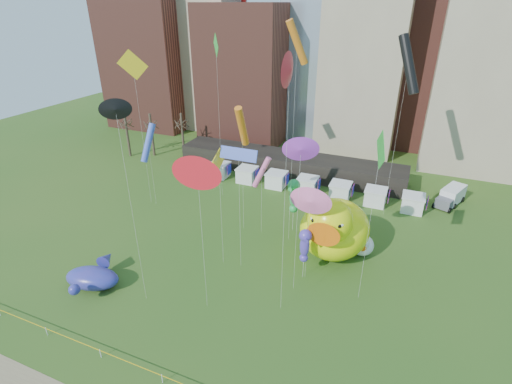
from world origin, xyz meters
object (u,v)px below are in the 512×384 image
at_px(small_duck, 362,245).
at_px(seahorse_purple, 305,243).
at_px(seahorse_green, 294,193).
at_px(box_truck, 451,196).
at_px(big_duck, 334,227).
at_px(whale_inflatable, 93,276).

bearing_deg(small_duck, seahorse_purple, -129.46).
xyz_separation_m(seahorse_green, seahorse_purple, (3.91, -8.51, -0.94)).
bearing_deg(box_truck, seahorse_purple, -98.55).
bearing_deg(big_duck, box_truck, 57.44).
relative_size(big_duck, whale_inflatable, 1.49).
relative_size(small_duck, box_truck, 0.60).
xyz_separation_m(small_duck, seahorse_green, (-8.91, 1.87, 3.93)).
bearing_deg(box_truck, small_duck, -96.27).
xyz_separation_m(big_duck, small_duck, (3.14, 1.54, -2.45)).
height_order(small_duck, seahorse_green, seahorse_green).
distance_m(seahorse_green, seahorse_purple, 9.41).
bearing_deg(whale_inflatable, small_duck, 20.88).
height_order(small_duck, seahorse_purple, seahorse_purple).
distance_m(big_duck, box_truck, 23.05).
bearing_deg(seahorse_green, small_duck, -5.26).
bearing_deg(box_truck, seahorse_green, -117.23).
bearing_deg(small_duck, big_duck, -156.27).
relative_size(seahorse_green, box_truck, 1.15).
xyz_separation_m(seahorse_purple, whale_inflatable, (-19.23, -9.52, -3.15)).
bearing_deg(box_truck, whale_inflatable, -112.38).
height_order(big_duck, box_truck, big_duck).
distance_m(seahorse_purple, box_truck, 28.36).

